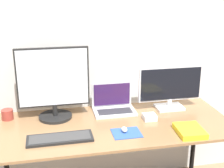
{
  "coord_description": "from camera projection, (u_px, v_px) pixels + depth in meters",
  "views": [
    {
      "loc": [
        -0.42,
        -1.62,
        1.69
      ],
      "look_at": [
        0.02,
        0.48,
        0.99
      ],
      "focal_mm": 50.0,
      "sensor_mm": 36.0,
      "label": 1
    }
  ],
  "objects": [
    {
      "name": "mug",
      "position": [
        7.0,
        115.0,
        2.3
      ],
      "size": [
        0.09,
        0.09,
        0.08
      ],
      "color": "#99382D",
      "rests_on": "desk"
    },
    {
      "name": "mouse",
      "position": [
        124.0,
        129.0,
        2.1
      ],
      "size": [
        0.04,
        0.06,
        0.03
      ],
      "color": "silver",
      "rests_on": "mousepad"
    },
    {
      "name": "keyboard",
      "position": [
        60.0,
        138.0,
        2.01
      ],
      "size": [
        0.43,
        0.16,
        0.02
      ],
      "color": "black",
      "rests_on": "desk"
    },
    {
      "name": "book",
      "position": [
        190.0,
        131.0,
        2.09
      ],
      "size": [
        0.19,
        0.23,
        0.04
      ],
      "color": "yellow",
      "rests_on": "desk"
    },
    {
      "name": "desk",
      "position": [
        113.0,
        133.0,
        2.25
      ],
      "size": [
        1.72,
        0.73,
        0.72
      ],
      "color": "olive",
      "rests_on": "ground_plane"
    },
    {
      "name": "monitor_right",
      "position": [
        170.0,
        87.0,
        2.46
      ],
      "size": [
        0.51,
        0.15,
        0.35
      ],
      "color": "silver",
      "rests_on": "desk"
    },
    {
      "name": "monitor_left",
      "position": [
        53.0,
        84.0,
        2.25
      ],
      "size": [
        0.52,
        0.25,
        0.53
      ],
      "color": "black",
      "rests_on": "desk"
    },
    {
      "name": "laptop",
      "position": [
        113.0,
        104.0,
        2.45
      ],
      "size": [
        0.32,
        0.21,
        0.22
      ],
      "color": "silver",
      "rests_on": "desk"
    },
    {
      "name": "mousepad",
      "position": [
        126.0,
        133.0,
        2.09
      ],
      "size": [
        0.19,
        0.16,
        0.0
      ],
      "color": "#2D519E",
      "rests_on": "desk"
    },
    {
      "name": "power_brick",
      "position": [
        150.0,
        117.0,
        2.3
      ],
      "size": [
        0.09,
        0.09,
        0.04
      ],
      "color": "white",
      "rests_on": "desk"
    },
    {
      "name": "wall_back",
      "position": [
        102.0,
        40.0,
        2.47
      ],
      "size": [
        7.0,
        0.05,
        2.5
      ],
      "color": "silver",
      "rests_on": "ground_plane"
    }
  ]
}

